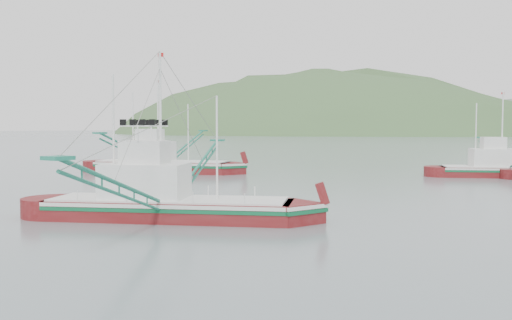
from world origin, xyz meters
The scene contains 5 objects.
ground centered at (0.00, 0.00, 0.00)m, with size 1200.00×1200.00×0.00m, color slate.
main_boat centered at (-1.46, -1.26, 2.20)m, with size 14.93×24.85×10.63m.
bg_boat_left centered at (-25.33, 23.81, 2.33)m, with size 16.68×28.32×11.87m.
bg_boat_far centered at (9.78, 39.80, 2.03)m, with size 14.07×23.18×9.92m.
headland_left centered at (-180.00, 360.00, 0.00)m, with size 448.00×308.00×210.00m, color #3B5E30.
Camera 1 is at (21.38, -26.13, 5.49)m, focal length 40.00 mm.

